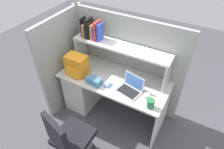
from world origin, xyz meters
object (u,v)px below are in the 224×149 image
at_px(laptop, 131,88).
at_px(paper_cup, 147,97).
at_px(computer_mouse, 108,85).
at_px(snack_canister, 151,104).
at_px(office_chair, 70,142).
at_px(tissue_box, 94,81).
at_px(backpack, 77,66).

xyz_separation_m(laptop, paper_cup, (0.25, -0.04, -0.01)).
relative_size(computer_mouse, snack_canister, 0.85).
height_order(computer_mouse, snack_canister, snack_canister).
height_order(snack_canister, office_chair, office_chair).
distance_m(laptop, snack_canister, 0.37).
bearing_deg(laptop, tissue_box, -166.65).
relative_size(laptop, paper_cup, 4.44).
bearing_deg(tissue_box, computer_mouse, 21.63).
height_order(paper_cup, tissue_box, tissue_box).
relative_size(computer_mouse, tissue_box, 0.47).
xyz_separation_m(computer_mouse, snack_canister, (0.65, -0.08, 0.05)).
bearing_deg(paper_cup, computer_mouse, -177.24).
relative_size(backpack, computer_mouse, 3.03).
distance_m(laptop, backpack, 0.85).
distance_m(backpack, paper_cup, 1.09).
bearing_deg(computer_mouse, tissue_box, -156.40).
xyz_separation_m(tissue_box, office_chair, (0.11, -0.75, -0.39)).
distance_m(paper_cup, tissue_box, 0.76).
bearing_deg(tissue_box, laptop, 19.53).
xyz_separation_m(tissue_box, snack_canister, (0.85, -0.03, 0.01)).
distance_m(laptop, computer_mouse, 0.32).
height_order(laptop, paper_cup, laptop).
xyz_separation_m(snack_canister, office_chair, (-0.73, -0.73, -0.40)).
bearing_deg(computer_mouse, backpack, -172.44).
bearing_deg(snack_canister, tissue_box, 178.05).
bearing_deg(tissue_box, backpack, 175.97).
relative_size(laptop, backpack, 1.13).
distance_m(tissue_box, snack_canister, 0.85).
relative_size(paper_cup, snack_canister, 0.66).
height_order(backpack, paper_cup, backpack).
distance_m(laptop, paper_cup, 0.25).
relative_size(tissue_box, office_chair, 0.24).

